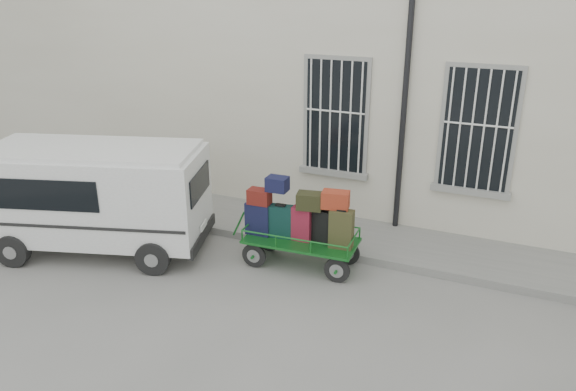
{
  "coord_description": "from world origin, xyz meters",
  "views": [
    {
      "loc": [
        3.07,
        -7.42,
        4.83
      ],
      "look_at": [
        -0.58,
        1.0,
        1.25
      ],
      "focal_mm": 35.0,
      "sensor_mm": 36.0,
      "label": 1
    }
  ],
  "objects": [
    {
      "name": "van",
      "position": [
        -3.97,
        -0.03,
        1.15
      ],
      "size": [
        4.29,
        2.75,
        2.01
      ],
      "rotation": [
        0.0,
        0.0,
        0.3
      ],
      "color": "silver",
      "rests_on": "ground"
    },
    {
      "name": "luggage_cart",
      "position": [
        -0.28,
        0.86,
        0.81
      ],
      "size": [
        2.34,
        0.99,
        1.62
      ],
      "rotation": [
        0.0,
        0.0,
        0.05
      ],
      "color": "black",
      "rests_on": "ground"
    },
    {
      "name": "building",
      "position": [
        0.0,
        5.5,
        3.0
      ],
      "size": [
        24.0,
        5.15,
        6.0
      ],
      "color": "beige",
      "rests_on": "ground"
    },
    {
      "name": "ground",
      "position": [
        0.0,
        0.0,
        0.0
      ],
      "size": [
        80.0,
        80.0,
        0.0
      ],
      "primitive_type": "plane",
      "color": "slate",
      "rests_on": "ground"
    },
    {
      "name": "sidewalk",
      "position": [
        0.0,
        2.2,
        0.07
      ],
      "size": [
        24.0,
        1.7,
        0.15
      ],
      "primitive_type": "cube",
      "color": "slate",
      "rests_on": "ground"
    }
  ]
}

